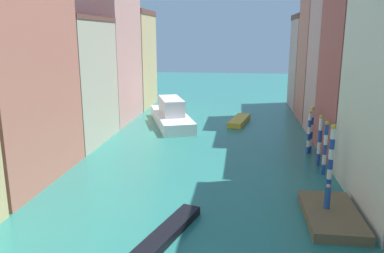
% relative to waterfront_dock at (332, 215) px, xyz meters
% --- Properties ---
extents(ground_plane, '(154.00, 154.00, 0.00)m').
position_rel_waterfront_dock_xyz_m(ground_plane, '(-8.96, 15.44, -0.30)').
color(ground_plane, '#28756B').
extents(building_left_1, '(6.86, 11.78, 16.56)m').
position_rel_waterfront_dock_xyz_m(building_left_1, '(-23.17, 3.96, 7.99)').
color(building_left_1, '#C6705B').
rests_on(building_left_1, ground).
extents(building_left_2, '(6.86, 10.35, 12.80)m').
position_rel_waterfront_dock_xyz_m(building_left_2, '(-23.17, 14.99, 6.11)').
color(building_left_2, '#BCB299').
rests_on(building_left_2, ground).
extents(building_left_3, '(6.86, 11.14, 20.11)m').
position_rel_waterfront_dock_xyz_m(building_left_3, '(-23.17, 25.66, 9.77)').
color(building_left_3, tan).
rests_on(building_left_3, ground).
extents(building_left_4, '(6.86, 9.40, 14.66)m').
position_rel_waterfront_dock_xyz_m(building_left_4, '(-23.17, 36.19, 7.04)').
color(building_left_4, '#DBB77A').
rests_on(building_left_4, ground).
extents(building_right_2, '(6.86, 9.00, 16.56)m').
position_rel_waterfront_dock_xyz_m(building_right_2, '(5.25, 13.27, 8.00)').
color(building_right_2, '#B25147').
rests_on(building_right_2, ground).
extents(building_right_3, '(6.86, 7.18, 19.38)m').
position_rel_waterfront_dock_xyz_m(building_right_3, '(5.25, 21.32, 9.40)').
color(building_right_3, tan).
rests_on(building_right_3, ground).
extents(building_right_4, '(6.86, 8.18, 22.54)m').
position_rel_waterfront_dock_xyz_m(building_right_4, '(5.25, 29.32, 10.99)').
color(building_right_4, '#C6705B').
rests_on(building_right_4, ground).
extents(building_right_5, '(6.86, 8.73, 14.00)m').
position_rel_waterfront_dock_xyz_m(building_right_5, '(5.25, 38.13, 6.72)').
color(building_right_5, tan).
rests_on(building_right_5, ground).
extents(waterfront_dock, '(3.18, 6.06, 0.60)m').
position_rel_waterfront_dock_xyz_m(waterfront_dock, '(0.00, 0.00, 0.00)').
color(waterfront_dock, brown).
rests_on(waterfront_dock, ground).
extents(person_on_dock, '(0.36, 0.36, 1.56)m').
position_rel_waterfront_dock_xyz_m(person_on_dock, '(-0.25, 0.35, 1.02)').
color(person_on_dock, '#234C93').
rests_on(person_on_dock, waterfront_dock).
extents(mooring_pole_0, '(0.39, 0.39, 4.88)m').
position_rel_waterfront_dock_xyz_m(mooring_pole_0, '(0.87, 5.03, 2.20)').
color(mooring_pole_0, '#1E479E').
rests_on(mooring_pole_0, ground).
extents(mooring_pole_1, '(0.33, 0.33, 4.42)m').
position_rel_waterfront_dock_xyz_m(mooring_pole_1, '(1.08, 8.08, 1.96)').
color(mooring_pole_1, '#1E479E').
rests_on(mooring_pole_1, ground).
extents(mooring_pole_2, '(0.33, 0.33, 4.47)m').
position_rel_waterfront_dock_xyz_m(mooring_pole_2, '(1.08, 10.29, 1.99)').
color(mooring_pole_2, '#1E479E').
rests_on(mooring_pole_2, ground).
extents(mooring_pole_3, '(0.31, 0.31, 4.17)m').
position_rel_waterfront_dock_xyz_m(mooring_pole_3, '(0.75, 13.66, 1.84)').
color(mooring_pole_3, '#1E479E').
rests_on(mooring_pole_3, ground).
extents(mooring_pole_4, '(0.36, 0.36, 4.48)m').
position_rel_waterfront_dock_xyz_m(mooring_pole_4, '(0.99, 13.98, 1.99)').
color(mooring_pole_4, '#1E479E').
rests_on(mooring_pole_4, ground).
extents(vaporetto_white, '(7.79, 13.26, 3.35)m').
position_rel_waterfront_dock_xyz_m(vaporetto_white, '(-14.33, 24.06, 0.91)').
color(vaporetto_white, white).
rests_on(vaporetto_white, ground).
extents(gondola_black, '(4.30, 10.70, 0.52)m').
position_rel_waterfront_dock_xyz_m(gondola_black, '(-10.19, -5.36, -0.04)').
color(gondola_black, black).
rests_on(gondola_black, ground).
extents(motorboat_0, '(2.94, 6.77, 0.63)m').
position_rel_waterfront_dock_xyz_m(motorboat_0, '(-5.83, 25.97, 0.02)').
color(motorboat_0, gold).
rests_on(motorboat_0, ground).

